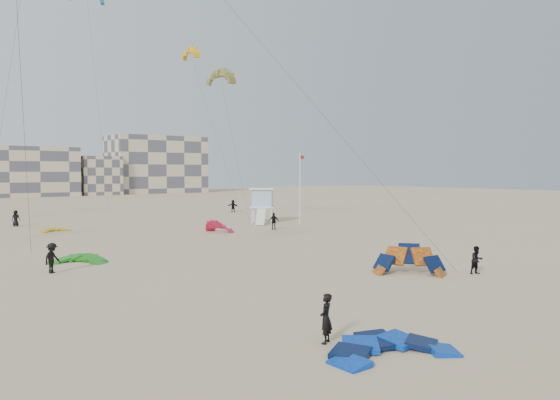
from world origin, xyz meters
TOP-DOWN VIEW (x-y plane):
  - ground at (0.00, 0.00)m, footprint 320.00×320.00m
  - kite_ground_blue at (-0.04, -2.91)m, footprint 5.08×5.24m
  - kite_ground_orange at (11.46, 6.14)m, footprint 5.97×5.98m
  - kite_ground_green at (-3.11, 21.96)m, footprint 5.09×5.14m
  - kite_ground_red_far at (13.60, 32.37)m, footprint 4.11×4.07m
  - kite_ground_yellow at (0.42, 42.77)m, footprint 3.18×3.33m
  - kitesurfer_main at (-0.99, -0.74)m, footprint 0.77×0.71m
  - kitesurfer_b at (14.80, 3.86)m, footprint 0.95×0.83m
  - kitesurfer_c at (-5.47, 18.99)m, footprint 1.34×1.25m
  - kitesurfer_d at (19.45, 31.10)m, footprint 1.02×1.06m
  - kitesurfer_e at (-1.71, 50.71)m, footprint 0.96×0.70m
  - kitesurfer_f at (28.59, 54.46)m, footprint 1.29×1.78m
  - kite_fly_olive at (17.82, 39.19)m, footprint 4.67×8.71m
  - kite_fly_yellow at (22.15, 55.13)m, footprint 6.83×6.67m
  - lifeguard_tower_near at (22.84, 38.16)m, footprint 4.09×6.17m
  - flagpole at (24.91, 33.64)m, footprint 0.67×0.10m
  - condo_mid at (10.00, 130.00)m, footprint 32.00×16.00m
  - condo_east at (50.00, 132.00)m, footprint 26.00×14.00m
  - condo_fill_right at (32.00, 128.00)m, footprint 10.00×10.00m

SIDE VIEW (x-z plane):
  - ground at x=0.00m, z-range 0.00..0.00m
  - kite_ground_blue at x=-0.04m, z-range -0.67..0.67m
  - kite_ground_orange at x=11.46m, z-range -2.12..2.12m
  - kite_ground_green at x=-3.11m, z-range -0.78..0.78m
  - kite_ground_red_far at x=13.60m, z-range -1.67..1.67m
  - kite_ground_yellow at x=0.42m, z-range -0.51..0.51m
  - kitesurfer_b at x=14.80m, z-range 0.00..1.66m
  - kitesurfer_d at x=19.45m, z-range 0.00..1.77m
  - kitesurfer_main at x=-0.99m, z-range 0.00..1.78m
  - kitesurfer_e at x=-1.71m, z-range 0.00..1.80m
  - kitesurfer_c at x=-5.47m, z-range 0.00..1.82m
  - kitesurfer_f at x=28.59m, z-range 0.00..1.86m
  - lifeguard_tower_near at x=22.84m, z-range -0.02..4.09m
  - flagpole at x=24.91m, z-range 0.20..8.40m
  - condo_fill_right at x=32.00m, z-range 0.00..10.00m
  - condo_mid at x=10.00m, z-range 0.00..12.00m
  - condo_east at x=50.00m, z-range 0.00..16.00m
  - kite_fly_olive at x=17.82m, z-range 8.15..25.08m
  - kite_fly_yellow at x=22.15m, z-range 11.25..33.92m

